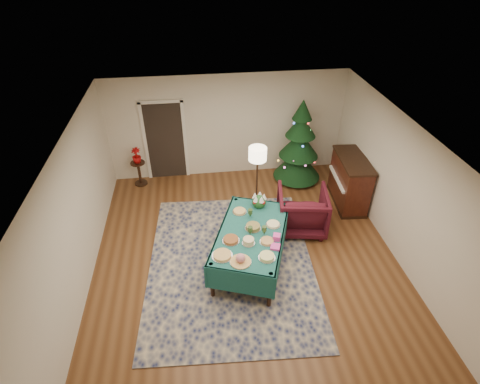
{
  "coord_description": "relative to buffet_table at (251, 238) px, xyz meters",
  "views": [
    {
      "loc": [
        -0.83,
        -5.21,
        5.45
      ],
      "look_at": [
        -0.01,
        1.02,
        1.04
      ],
      "focal_mm": 28.0,
      "sensor_mm": 36.0,
      "label": 1
    }
  ],
  "objects": [
    {
      "name": "centerpiece",
      "position": [
        0.28,
        0.77,
        0.31
      ],
      "size": [
        0.29,
        0.3,
        0.34
      ],
      "color": "#1E4C1E",
      "rests_on": "buffet_table"
    },
    {
      "name": "goblet_0",
      "position": [
        0.05,
        0.43,
        0.26
      ],
      "size": [
        0.09,
        0.09,
        0.19
      ],
      "color": "#2D471E",
      "rests_on": "buffet_table"
    },
    {
      "name": "piano",
      "position": [
        2.62,
        1.73,
        -0.07
      ],
      "size": [
        0.75,
        1.43,
        1.2
      ],
      "color": "black",
      "rests_on": "ground"
    },
    {
      "name": "goblet_2",
      "position": [
        -0.03,
        -0.08,
        0.26
      ],
      "size": [
        0.09,
        0.09,
        0.19
      ],
      "color": "#2D471E",
      "rests_on": "buffet_table"
    },
    {
      "name": "platter_7",
      "position": [
        0.44,
        0.14,
        0.18
      ],
      "size": [
        0.28,
        0.28,
        0.05
      ],
      "color": "silver",
      "rests_on": "buffet_table"
    },
    {
      "name": "rug",
      "position": [
        -0.39,
        0.05,
        -0.65
      ],
      "size": [
        3.46,
        4.39,
        0.02
      ],
      "primitive_type": "cube",
      "rotation": [
        0.0,
        0.0,
        -0.06
      ],
      "color": "#131D4A",
      "rests_on": "ground"
    },
    {
      "name": "platter_5",
      "position": [
        0.24,
        -0.31,
        0.18
      ],
      "size": [
        0.28,
        0.28,
        0.05
      ],
      "color": "silver",
      "rests_on": "buffet_table"
    },
    {
      "name": "platter_0",
      "position": [
        -0.6,
        -0.56,
        0.19
      ],
      "size": [
        0.37,
        0.37,
        0.05
      ],
      "color": "silver",
      "rests_on": "buffet_table"
    },
    {
      "name": "napkin_stack",
      "position": [
        0.36,
        -0.48,
        0.18
      ],
      "size": [
        0.21,
        0.21,
        0.04
      ],
      "primitive_type": "cube",
      "rotation": [
        0.0,
        0.0,
        -0.35
      ],
      "color": "#DD3D9E",
      "rests_on": "buffet_table"
    },
    {
      "name": "platter_4",
      "position": [
        -0.1,
        -0.31,
        0.22
      ],
      "size": [
        0.24,
        0.24,
        0.11
      ],
      "color": "silver",
      "rests_on": "buffet_table"
    },
    {
      "name": "gift_box",
      "position": [
        0.43,
        -0.26,
        0.22
      ],
      "size": [
        0.17,
        0.17,
        0.11
      ],
      "primitive_type": "cube",
      "rotation": [
        0.0,
        0.0,
        -0.35
      ],
      "color": "#E33FA6",
      "rests_on": "buffet_table"
    },
    {
      "name": "floor_lamp",
      "position": [
        0.4,
        1.74,
        0.73
      ],
      "size": [
        0.4,
        0.4,
        1.63
      ],
      "color": "#A57F3F",
      "rests_on": "ground"
    },
    {
      "name": "platter_2",
      "position": [
        0.16,
        -0.71,
        0.19
      ],
      "size": [
        0.3,
        0.3,
        0.07
      ],
      "color": "silver",
      "rests_on": "buffet_table"
    },
    {
      "name": "armchair",
      "position": [
        1.26,
        0.93,
        -0.13
      ],
      "size": [
        1.18,
        1.12,
        1.06
      ],
      "primitive_type": "imported",
      "rotation": [
        0.0,
        0.0,
        2.97
      ],
      "color": "#3D0D17",
      "rests_on": "ground"
    },
    {
      "name": "christmas_tree",
      "position": [
        1.68,
        2.89,
        0.34
      ],
      "size": [
        1.25,
        1.25,
        2.21
      ],
      "color": "black",
      "rests_on": "ground"
    },
    {
      "name": "platter_8",
      "position": [
        -0.14,
        0.62,
        0.18
      ],
      "size": [
        0.29,
        0.29,
        0.05
      ],
      "color": "silver",
      "rests_on": "buffet_table"
    },
    {
      "name": "doorway",
      "position": [
        -1.67,
        3.47,
        0.44
      ],
      "size": [
        1.08,
        0.04,
        2.16
      ],
      "color": "black",
      "rests_on": "ground"
    },
    {
      "name": "potted_plant",
      "position": [
        -2.4,
        3.19,
        0.1
      ],
      "size": [
        0.22,
        0.4,
        0.22
      ],
      "primitive_type": "imported",
      "color": "#A50B0C",
      "rests_on": "side_table"
    },
    {
      "name": "buffet_table",
      "position": [
        0.0,
        0.0,
        0.0
      ],
      "size": [
        1.87,
        2.39,
        0.82
      ],
      "color": "black",
      "rests_on": "ground"
    },
    {
      "name": "platter_3",
      "position": [
        -0.41,
        -0.19,
        0.19
      ],
      "size": [
        0.32,
        0.32,
        0.06
      ],
      "color": "silver",
      "rests_on": "buffet_table"
    },
    {
      "name": "platter_6",
      "position": [
        0.05,
        0.09,
        0.2
      ],
      "size": [
        0.31,
        0.31,
        0.08
      ],
      "color": "silver",
      "rests_on": "buffet_table"
    },
    {
      "name": "room_shell",
      "position": [
        -0.07,
        -0.01,
        0.69
      ],
      "size": [
        7.0,
        7.0,
        7.0
      ],
      "color": "#593319",
      "rests_on": "ground"
    },
    {
      "name": "goblet_1",
      "position": [
        0.22,
        -0.1,
        0.26
      ],
      "size": [
        0.09,
        0.09,
        0.19
      ],
      "color": "#2D471E",
      "rests_on": "buffet_table"
    },
    {
      "name": "side_table",
      "position": [
        -2.4,
        3.19,
        -0.34
      ],
      "size": [
        0.36,
        0.36,
        0.64
      ],
      "color": "black",
      "rests_on": "ground"
    },
    {
      "name": "platter_1",
      "position": [
        -0.3,
        -0.74,
        0.23
      ],
      "size": [
        0.37,
        0.37,
        0.18
      ],
      "color": "silver",
      "rests_on": "buffet_table"
    }
  ]
}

